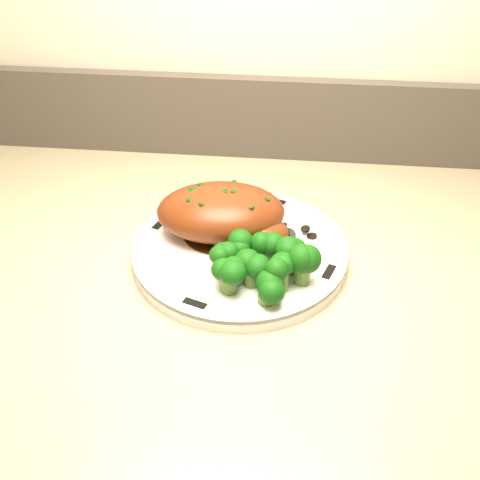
# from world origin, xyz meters

# --- Properties ---
(plate) EXTENTS (0.30, 0.30, 0.02)m
(plate) POSITION_xyz_m (0.26, 1.74, 0.94)
(plate) COLOR white
(plate) RESTS_ON counter
(rim_accent_0) EXTENTS (0.03, 0.02, 0.00)m
(rim_accent_0) POSITION_xyz_m (0.29, 1.84, 0.95)
(rim_accent_0) COLOR black
(rim_accent_0) RESTS_ON plate
(rim_accent_1) EXTENTS (0.02, 0.03, 0.00)m
(rim_accent_1) POSITION_xyz_m (0.16, 1.77, 0.95)
(rim_accent_1) COLOR black
(rim_accent_1) RESTS_ON plate
(rim_accent_2) EXTENTS (0.03, 0.02, 0.00)m
(rim_accent_2) POSITION_xyz_m (0.22, 1.63, 0.95)
(rim_accent_2) COLOR black
(rim_accent_2) RESTS_ON plate
(rim_accent_3) EXTENTS (0.02, 0.03, 0.00)m
(rim_accent_3) POSITION_xyz_m (0.36, 1.70, 0.95)
(rim_accent_3) COLOR black
(rim_accent_3) RESTS_ON plate
(gravy_pool) EXTENTS (0.09, 0.09, 0.00)m
(gravy_pool) POSITION_xyz_m (0.23, 1.76, 0.95)
(gravy_pool) COLOR #381C0A
(gravy_pool) RESTS_ON plate
(chicken_breast) EXTENTS (0.16, 0.11, 0.06)m
(chicken_breast) POSITION_xyz_m (0.24, 1.76, 0.97)
(chicken_breast) COLOR maroon
(chicken_breast) RESTS_ON plate
(mushroom_pile) EXTENTS (0.07, 0.05, 0.02)m
(mushroom_pile) POSITION_xyz_m (0.30, 1.77, 0.95)
(mushroom_pile) COLOR black
(mushroom_pile) RESTS_ON plate
(broccoli_florets) EXTENTS (0.11, 0.09, 0.04)m
(broccoli_florets) POSITION_xyz_m (0.29, 1.68, 0.97)
(broccoli_florets) COLOR #5C7C34
(broccoli_florets) RESTS_ON plate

